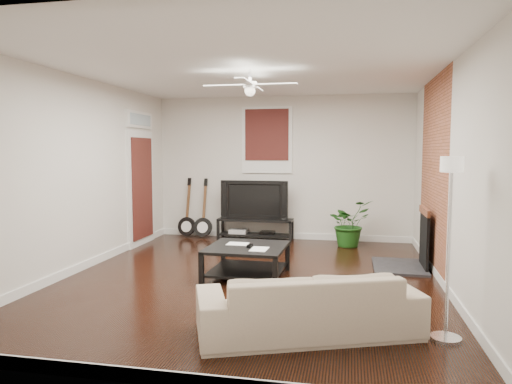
% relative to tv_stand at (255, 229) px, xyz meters
% --- Properties ---
extents(room, '(5.01, 6.01, 2.81)m').
position_rel_tv_stand_xyz_m(room, '(0.49, -2.78, 1.19)').
color(room, black).
rests_on(room, ground).
extents(brick_accent, '(0.02, 2.20, 2.80)m').
position_rel_tv_stand_xyz_m(brick_accent, '(2.98, -1.78, 1.19)').
color(brick_accent, brown).
rests_on(brick_accent, floor).
extents(fireplace, '(0.80, 1.10, 0.92)m').
position_rel_tv_stand_xyz_m(fireplace, '(2.69, -1.78, 0.25)').
color(fireplace, black).
rests_on(fireplace, floor).
extents(window_back, '(1.00, 0.06, 1.30)m').
position_rel_tv_stand_xyz_m(window_back, '(0.19, 0.19, 1.74)').
color(window_back, '#3C1110').
rests_on(window_back, wall_back).
extents(door_left, '(0.08, 1.00, 2.50)m').
position_rel_tv_stand_xyz_m(door_left, '(-1.97, -0.88, 1.04)').
color(door_left, white).
rests_on(door_left, wall_left).
extents(tv_stand, '(1.47, 0.39, 0.41)m').
position_rel_tv_stand_xyz_m(tv_stand, '(0.00, 0.00, 0.00)').
color(tv_stand, black).
rests_on(tv_stand, floor).
extents(tv, '(1.31, 0.17, 0.76)m').
position_rel_tv_stand_xyz_m(tv, '(0.00, 0.02, 0.58)').
color(tv, black).
rests_on(tv, tv_stand).
extents(coffee_table, '(1.06, 1.06, 0.44)m').
position_rel_tv_stand_xyz_m(coffee_table, '(0.44, -2.72, 0.01)').
color(coffee_table, black).
rests_on(coffee_table, floor).
extents(sofa, '(2.23, 1.50, 0.61)m').
position_rel_tv_stand_xyz_m(sofa, '(1.43, -4.56, 0.10)').
color(sofa, tan).
rests_on(sofa, floor).
extents(floor_lamp, '(0.36, 0.36, 1.69)m').
position_rel_tv_stand_xyz_m(floor_lamp, '(2.69, -4.46, 0.64)').
color(floor_lamp, silver).
rests_on(floor_lamp, floor).
extents(potted_plant, '(1.01, 1.01, 0.85)m').
position_rel_tv_stand_xyz_m(potted_plant, '(1.80, -0.31, 0.22)').
color(potted_plant, '#1B5016').
rests_on(potted_plant, floor).
extents(guitar_left, '(0.40, 0.30, 1.21)m').
position_rel_tv_stand_xyz_m(guitar_left, '(-1.40, -0.03, 0.40)').
color(guitar_left, black).
rests_on(guitar_left, floor).
extents(guitar_right, '(0.38, 0.27, 1.21)m').
position_rel_tv_stand_xyz_m(guitar_right, '(-1.05, -0.06, 0.40)').
color(guitar_right, black).
rests_on(guitar_right, floor).
extents(ceiling_fan, '(1.24, 1.24, 0.32)m').
position_rel_tv_stand_xyz_m(ceiling_fan, '(0.49, -2.78, 2.39)').
color(ceiling_fan, white).
rests_on(ceiling_fan, ceiling).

